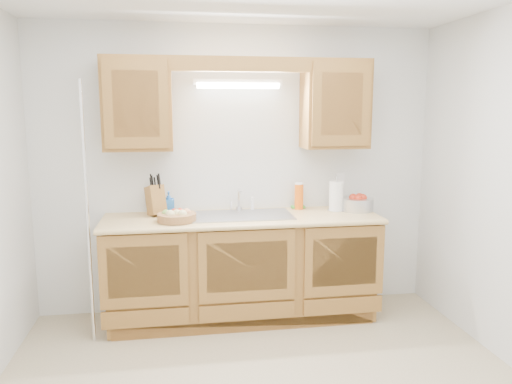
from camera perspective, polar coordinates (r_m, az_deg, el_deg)
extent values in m
cube|color=silver|center=(4.43, -2.14, 2.51)|extent=(3.50, 0.02, 2.50)
cube|color=silver|center=(1.56, 11.52, -10.98)|extent=(3.50, 0.02, 2.50)
cube|color=#96632C|center=(4.31, -1.58, -8.73)|extent=(2.20, 0.60, 0.86)
cube|color=#E6C379|center=(4.18, -1.59, -3.05)|extent=(2.30, 0.63, 0.04)
cube|color=#96632C|center=(4.21, -13.37, 9.75)|extent=(0.55, 0.33, 0.75)
cube|color=#96632C|center=(4.41, 9.01, 9.86)|extent=(0.55, 0.33, 0.75)
cube|color=#96632C|center=(4.10, -1.68, 14.41)|extent=(2.20, 0.05, 0.12)
cylinder|color=white|center=(4.30, -2.03, 12.05)|extent=(0.70, 0.05, 0.05)
cube|color=white|center=(4.33, -2.09, 12.43)|extent=(0.76, 0.06, 0.05)
cube|color=#9E9EA3|center=(4.20, -1.62, -2.69)|extent=(0.84, 0.46, 0.01)
cube|color=#9E9EA3|center=(4.19, -4.47, -3.88)|extent=(0.39, 0.40, 0.16)
cube|color=#9E9EA3|center=(4.25, 1.20, -3.69)|extent=(0.39, 0.40, 0.16)
cylinder|color=silver|center=(4.39, -1.96, -1.92)|extent=(0.06, 0.06, 0.04)
cylinder|color=silver|center=(4.37, -1.97, -0.90)|extent=(0.02, 0.02, 0.16)
cylinder|color=silver|center=(4.31, -1.89, 0.16)|extent=(0.02, 0.12, 0.02)
cylinder|color=white|center=(4.39, -0.41, -1.37)|extent=(0.03, 0.03, 0.12)
cylinder|color=silver|center=(3.94, -18.71, -2.57)|extent=(0.03, 0.03, 2.00)
cube|color=white|center=(4.64, 9.61, 1.46)|extent=(0.08, 0.01, 0.12)
cylinder|color=#95643C|center=(4.03, -9.03, -2.85)|extent=(0.39, 0.39, 0.06)
sphere|color=#D8C67F|center=(3.99, -9.78, -2.58)|extent=(0.08, 0.08, 0.08)
sphere|color=#D8C67F|center=(3.98, -8.42, -2.57)|extent=(0.08, 0.08, 0.08)
sphere|color=tan|center=(4.06, -7.95, -2.35)|extent=(0.07, 0.07, 0.07)
sphere|color=red|center=(4.08, -9.28, -2.35)|extent=(0.07, 0.07, 0.07)
sphere|color=#72A53F|center=(4.05, -10.26, -2.45)|extent=(0.07, 0.07, 0.07)
sphere|color=#D8C67F|center=(4.02, -9.04, -2.49)|extent=(0.08, 0.08, 0.08)
sphere|color=red|center=(4.10, -8.68, -2.27)|extent=(0.07, 0.07, 0.07)
cube|color=#96632C|center=(4.29, -11.39, -0.96)|extent=(0.20, 0.24, 0.28)
cylinder|color=black|center=(4.24, -11.93, 0.93)|extent=(0.03, 0.04, 0.10)
cylinder|color=black|center=(4.24, -11.47, 1.00)|extent=(0.03, 0.04, 0.10)
cylinder|color=black|center=(4.24, -11.01, 1.06)|extent=(0.03, 0.04, 0.10)
cylinder|color=black|center=(4.28, -11.75, 1.18)|extent=(0.03, 0.04, 0.10)
cylinder|color=black|center=(4.28, -11.15, 1.25)|extent=(0.03, 0.04, 0.10)
cylinder|color=black|center=(4.32, -11.89, 1.35)|extent=(0.03, 0.04, 0.10)
cylinder|color=black|center=(4.31, -10.99, 1.43)|extent=(0.03, 0.04, 0.10)
cylinder|color=orange|center=(4.46, 4.93, -0.53)|extent=(0.10, 0.10, 0.23)
cylinder|color=white|center=(4.45, 4.95, 0.97)|extent=(0.08, 0.08, 0.01)
imported|color=#2464B5|center=(4.29, -9.93, -1.24)|extent=(0.09, 0.09, 0.20)
cube|color=#CC333F|center=(4.51, 4.82, -1.86)|extent=(0.12, 0.08, 0.01)
cube|color=green|center=(4.51, 4.82, -1.72)|extent=(0.12, 0.08, 0.02)
cylinder|color=silver|center=(4.44, 9.11, -2.10)|extent=(0.15, 0.15, 0.01)
cylinder|color=silver|center=(4.41, 9.16, -0.26)|extent=(0.02, 0.02, 0.30)
cylinder|color=white|center=(4.42, 9.15, -0.44)|extent=(0.13, 0.13, 0.25)
sphere|color=silver|center=(4.39, 9.21, 1.67)|extent=(0.02, 0.02, 0.02)
cylinder|color=silver|center=(4.49, 11.43, -1.37)|extent=(0.31, 0.31, 0.11)
sphere|color=red|center=(4.47, 11.04, -0.68)|extent=(0.08, 0.08, 0.08)
sphere|color=red|center=(4.51, 11.75, -0.61)|extent=(0.08, 0.08, 0.08)
sphere|color=red|center=(4.45, 11.60, -0.74)|extent=(0.08, 0.08, 0.08)
sphere|color=red|center=(4.47, 12.09, -0.70)|extent=(0.08, 0.08, 0.08)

